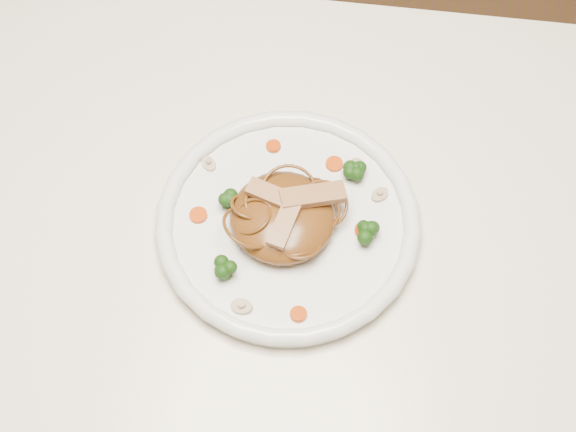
# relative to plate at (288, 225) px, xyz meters

# --- Properties ---
(ground) EXTENTS (4.00, 4.00, 0.00)m
(ground) POSITION_rel_plate_xyz_m (-0.03, -0.04, -0.76)
(ground) COLOR brown
(ground) RESTS_ON ground
(table) EXTENTS (1.20, 0.80, 0.75)m
(table) POSITION_rel_plate_xyz_m (-0.03, -0.04, -0.11)
(table) COLOR #F1E5CC
(table) RESTS_ON ground
(plate) EXTENTS (0.35, 0.35, 0.02)m
(plate) POSITION_rel_plate_xyz_m (0.00, 0.00, 0.00)
(plate) COLOR white
(plate) RESTS_ON table
(noodle_mound) EXTENTS (0.15, 0.15, 0.04)m
(noodle_mound) POSITION_rel_plate_xyz_m (-0.01, -0.00, 0.03)
(noodle_mound) COLOR brown
(noodle_mound) RESTS_ON plate
(chicken_a) EXTENTS (0.08, 0.05, 0.01)m
(chicken_a) POSITION_rel_plate_xyz_m (0.03, 0.01, 0.05)
(chicken_a) COLOR tan
(chicken_a) RESTS_ON noodle_mound
(chicken_b) EXTENTS (0.07, 0.04, 0.01)m
(chicken_b) POSITION_rel_plate_xyz_m (-0.02, 0.01, 0.05)
(chicken_b) COLOR tan
(chicken_b) RESTS_ON noodle_mound
(chicken_c) EXTENTS (0.03, 0.07, 0.01)m
(chicken_c) POSITION_rel_plate_xyz_m (-0.00, -0.02, 0.05)
(chicken_c) COLOR tan
(chicken_c) RESTS_ON noodle_mound
(broccoli_0) EXTENTS (0.03, 0.03, 0.03)m
(broccoli_0) POSITION_rel_plate_xyz_m (0.07, 0.07, 0.02)
(broccoli_0) COLOR #1B430E
(broccoli_0) RESTS_ON plate
(broccoli_1) EXTENTS (0.03, 0.03, 0.03)m
(broccoli_1) POSITION_rel_plate_xyz_m (-0.07, 0.01, 0.02)
(broccoli_1) COLOR #1B430E
(broccoli_1) RESTS_ON plate
(broccoli_2) EXTENTS (0.03, 0.03, 0.03)m
(broccoli_2) POSITION_rel_plate_xyz_m (-0.06, -0.08, 0.02)
(broccoli_2) COLOR #1B430E
(broccoli_2) RESTS_ON plate
(broccoli_3) EXTENTS (0.03, 0.03, 0.03)m
(broccoli_3) POSITION_rel_plate_xyz_m (0.09, -0.01, 0.02)
(broccoli_3) COLOR #1B430E
(broccoli_3) RESTS_ON plate
(carrot_0) EXTENTS (0.03, 0.03, 0.00)m
(carrot_0) POSITION_rel_plate_xyz_m (0.04, 0.08, 0.01)
(carrot_0) COLOR #C83907
(carrot_0) RESTS_ON plate
(carrot_1) EXTENTS (0.03, 0.03, 0.00)m
(carrot_1) POSITION_rel_plate_xyz_m (-0.10, -0.01, 0.01)
(carrot_1) COLOR #C83907
(carrot_1) RESTS_ON plate
(carrot_2) EXTENTS (0.03, 0.03, 0.00)m
(carrot_2) POSITION_rel_plate_xyz_m (0.09, -0.00, 0.01)
(carrot_2) COLOR #C83907
(carrot_2) RESTS_ON plate
(carrot_3) EXTENTS (0.02, 0.02, 0.00)m
(carrot_3) POSITION_rel_plate_xyz_m (-0.03, 0.10, 0.01)
(carrot_3) COLOR #C83907
(carrot_3) RESTS_ON plate
(carrot_4) EXTENTS (0.02, 0.02, 0.00)m
(carrot_4) POSITION_rel_plate_xyz_m (0.03, -0.11, 0.01)
(carrot_4) COLOR #C83907
(carrot_4) RESTS_ON plate
(mushroom_0) EXTENTS (0.03, 0.03, 0.01)m
(mushroom_0) POSITION_rel_plate_xyz_m (-0.04, -0.11, 0.01)
(mushroom_0) COLOR #C4B793
(mushroom_0) RESTS_ON plate
(mushroom_1) EXTENTS (0.03, 0.03, 0.01)m
(mushroom_1) POSITION_rel_plate_xyz_m (0.10, 0.05, 0.01)
(mushroom_1) COLOR #C4B793
(mushroom_1) RESTS_ON plate
(mushroom_2) EXTENTS (0.03, 0.03, 0.01)m
(mushroom_2) POSITION_rel_plate_xyz_m (-0.10, 0.06, 0.01)
(mushroom_2) COLOR #C4B793
(mushroom_2) RESTS_ON plate
(mushroom_3) EXTENTS (0.03, 0.03, 0.01)m
(mushroom_3) POSITION_rel_plate_xyz_m (0.07, 0.08, 0.01)
(mushroom_3) COLOR #C4B793
(mushroom_3) RESTS_ON plate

